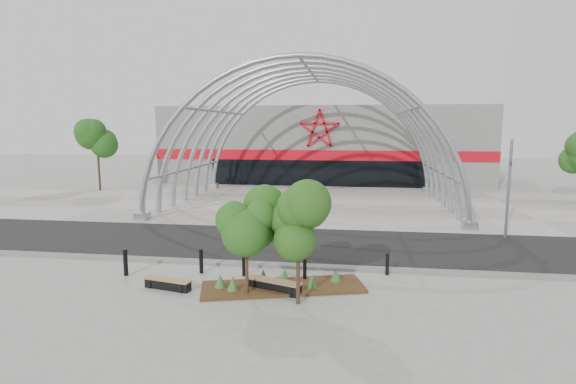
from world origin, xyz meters
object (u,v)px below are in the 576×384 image
Objects in this scene: signal_pole at (509,187)px; street_tree_0 at (246,220)px; bollard_2 at (244,264)px; bench_0 at (168,284)px; street_tree_1 at (298,223)px; bench_1 at (274,286)px.

signal_pole is 15.40m from street_tree_0.
bollard_2 is (-12.38, -7.90, -2.27)m from signal_pole.
bench_0 is 1.96× the size of bollard_2.
street_tree_0 is at bearing -73.46° from bollard_2.
bench_0 is (-3.03, 0.20, -2.54)m from street_tree_0.
bench_1 is (-1.00, 0.96, -2.57)m from street_tree_1.
signal_pole reaches higher than street_tree_1.
street_tree_0 is at bearing 165.68° from street_tree_1.
street_tree_0 is at bearing -139.85° from signal_pole.
street_tree_0 is 3.96m from bench_0.
signal_pole is 14.64m from bench_1.
bollard_2 reaches higher than bench_1.
street_tree_0 is 1.76× the size of bench_1.
bench_1 reaches higher than bench_0.
bench_0 is at bearing 176.24° from street_tree_0.
street_tree_1 is 2.05× the size of bench_0.
street_tree_0 is 2.00× the size of bench_0.
street_tree_1 is at bearing -45.36° from bollard_2.
bollard_2 is (-1.48, 1.55, 0.27)m from bench_1.
signal_pole is 17.90m from bench_0.
bollard_2 is at bearing 133.71° from bench_1.
bench_0 is 3.92m from bench_1.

